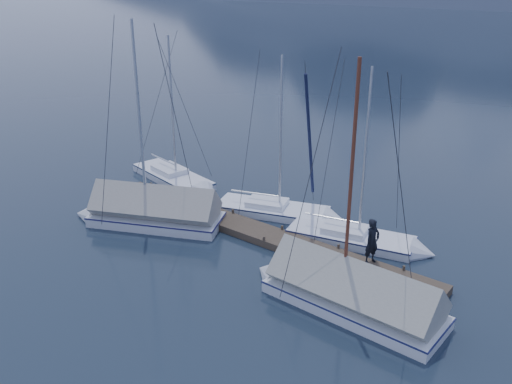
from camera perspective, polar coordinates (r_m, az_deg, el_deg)
ground at (r=24.11m, az=-2.94°, el=-6.27°), size 1000.00×1000.00×0.00m
dock at (r=25.42m, az=0.00°, el=-4.37°), size 18.00×1.50×0.54m
mooring_posts at (r=25.60m, az=-0.88°, el=-3.58°), size 15.12×1.52×0.35m
sailboat_open_left at (r=31.72m, az=-7.91°, el=1.08°), size 7.21×3.43×9.20m
sailboat_open_mid at (r=27.44m, az=3.41°, el=-2.22°), size 6.88×3.90×8.77m
sailboat_open_right at (r=25.08m, az=11.76°, el=-5.15°), size 6.87×3.38×8.75m
sailboat_covered_near at (r=20.57m, az=8.75°, el=-10.36°), size 7.80×3.34×10.05m
sailboat_covered_far at (r=27.02m, az=-11.65°, el=-2.22°), size 7.81×5.18×10.60m
person at (r=22.60m, az=12.14°, el=-5.10°), size 0.64×0.81×1.93m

